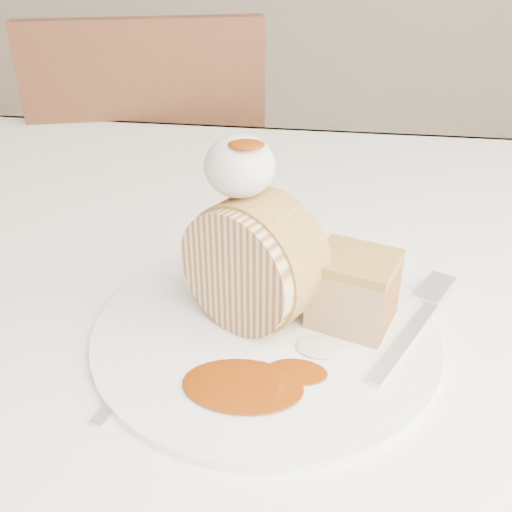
# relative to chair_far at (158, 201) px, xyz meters

# --- Properties ---
(table) EXTENTS (1.40, 0.90, 0.75)m
(table) POSITION_rel_chair_far_xyz_m (0.39, -0.59, 0.13)
(table) COLOR white
(table) RESTS_ON ground
(chair_far) EXTENTS (0.55, 0.55, 0.92)m
(chair_far) POSITION_rel_chair_far_xyz_m (0.00, 0.00, 0.00)
(chair_far) COLOR brown
(chair_far) RESTS_ON ground
(plate) EXTENTS (0.38, 0.38, 0.01)m
(plate) POSITION_rel_chair_far_xyz_m (0.34, -0.73, 0.23)
(plate) COLOR white
(plate) RESTS_ON table
(roulade_slice) EXTENTS (0.13, 0.11, 0.11)m
(roulade_slice) POSITION_rel_chair_far_xyz_m (0.32, -0.71, 0.29)
(roulade_slice) COLOR #CBBD8D
(roulade_slice) RESTS_ON plate
(cake_chunk) EXTENTS (0.08, 0.08, 0.06)m
(cake_chunk) POSITION_rel_chair_far_xyz_m (0.41, -0.70, 0.26)
(cake_chunk) COLOR #B08542
(cake_chunk) RESTS_ON plate
(whipped_cream) EXTENTS (0.06, 0.06, 0.05)m
(whipped_cream) POSITION_rel_chair_far_xyz_m (0.31, -0.70, 0.37)
(whipped_cream) COLOR silver
(whipped_cream) RESTS_ON roulade_slice
(caramel_drizzle) EXTENTS (0.03, 0.02, 0.01)m
(caramel_drizzle) POSITION_rel_chair_far_xyz_m (0.32, -0.71, 0.40)
(caramel_drizzle) COLOR #752C04
(caramel_drizzle) RESTS_ON whipped_cream
(caramel_pool) EXTENTS (0.11, 0.09, 0.00)m
(caramel_pool) POSITION_rel_chair_far_xyz_m (0.33, -0.80, 0.23)
(caramel_pool) COLOR #752C04
(caramel_pool) RESTS_ON plate
(fork) EXTENTS (0.10, 0.17, 0.00)m
(fork) POSITION_rel_chair_far_xyz_m (0.45, -0.73, 0.23)
(fork) COLOR silver
(fork) RESTS_ON plate
(spoon) EXTENTS (0.05, 0.14, 0.00)m
(spoon) POSITION_rel_chair_far_xyz_m (0.24, -0.80, 0.22)
(spoon) COLOR silver
(spoon) RESTS_ON table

